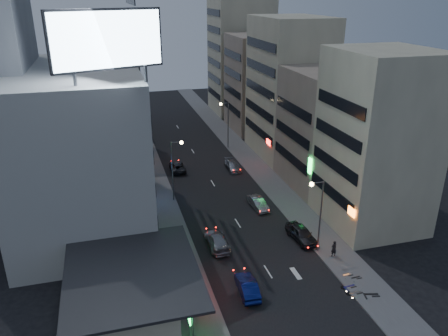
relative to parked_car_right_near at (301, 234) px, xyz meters
name	(u,v)px	position (x,y,z in m)	size (l,w,h in m)	color
ground	(284,297)	(-5.60, -8.53, -0.81)	(180.00, 180.00, 0.00)	black
sidewalk_left	(153,178)	(-13.60, 21.47, -0.75)	(4.00, 120.00, 0.12)	#4C4C4F
sidewalk_right	(256,167)	(2.40, 21.47, -0.75)	(4.00, 120.00, 0.12)	#4C4C4F
food_court	(123,292)	(-19.50, -6.53, 1.18)	(11.00, 13.00, 3.88)	beige
white_building	(80,148)	(-22.60, 11.47, 8.19)	(14.00, 24.00, 18.00)	#A6A6A2
shophouse_near	(377,141)	(9.40, 1.97, 9.19)	(10.00, 11.00, 20.00)	beige
shophouse_mid	(329,129)	(9.90, 13.47, 7.19)	(11.00, 12.00, 16.00)	gray
shophouse_far	(289,88)	(9.40, 26.47, 10.19)	(10.00, 14.00, 22.00)	beige
far_left_a	(93,93)	(-21.10, 36.47, 9.19)	(11.00, 10.00, 20.00)	#A6A6A2
far_left_b	(91,92)	(-21.60, 49.47, 6.69)	(12.00, 10.00, 15.00)	gray
far_right_a	(260,83)	(9.90, 41.47, 8.19)	(11.00, 12.00, 18.00)	gray
far_right_b	(240,57)	(10.40, 55.47, 11.19)	(12.00, 12.00, 24.00)	beige
billboard	(108,40)	(-18.59, 1.45, 20.85)	(9.52, 3.75, 6.20)	#595B60
street_lamp_right_near	(318,206)	(0.30, -2.53, 4.56)	(1.60, 0.44, 8.02)	#595B60
street_lamp_left	(175,162)	(-11.50, 13.47, 4.56)	(1.60, 0.44, 8.02)	#595B60
street_lamp_right_far	(226,118)	(0.30, 31.47, 4.56)	(1.60, 0.44, 8.02)	#595B60
parked_car_right_near	(301,234)	(0.00, 0.00, 0.00)	(1.91, 4.75, 1.62)	#2A2B30
parked_car_right_mid	(258,203)	(-2.02, 8.50, -0.13)	(1.45, 4.15, 1.37)	#979B9E
parked_car_left	(177,167)	(-9.66, 23.43, -0.17)	(2.12, 4.59, 1.27)	#222327
parked_car_right_far	(233,166)	(-1.40, 21.66, -0.16)	(1.82, 4.47, 1.30)	#A0A2A8
road_car_blue	(247,286)	(-8.60, -7.05, -0.09)	(1.52, 4.37, 1.44)	navy
road_car_silver	(217,241)	(-9.26, 1.21, -0.07)	(2.06, 5.06, 1.47)	gray
person	(334,249)	(1.78, -3.93, 0.19)	(0.64, 0.42, 1.76)	black
scooter_black_a	(379,288)	(2.75, -10.42, -0.08)	(2.00, 0.67, 1.22)	black
scooter_silver_a	(361,285)	(1.44, -9.59, -0.14)	(1.79, 0.60, 1.09)	gray
scooter_blue	(354,279)	(1.36, -8.65, -0.17)	(1.71, 0.57, 1.05)	navy
scooter_black_b	(360,271)	(2.58, -7.64, -0.18)	(1.66, 0.55, 1.01)	black
scooter_silver_b	(352,269)	(2.04, -7.03, -0.20)	(1.58, 0.53, 0.97)	#BABBC3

